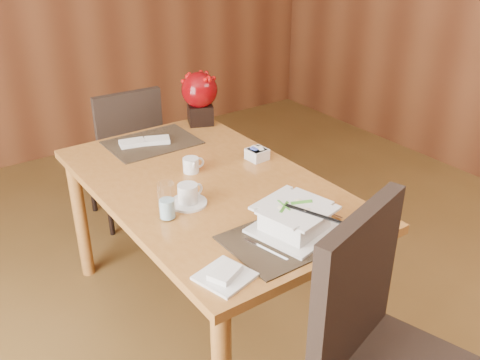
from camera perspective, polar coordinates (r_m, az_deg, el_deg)
dining_table at (r=2.44m, az=-3.33°, el=-2.32°), size 0.90×1.50×0.75m
placemat_near at (r=2.01m, az=5.04°, el=-6.17°), size 0.45×0.33×0.01m
placemat_far at (r=2.83m, az=-9.35°, el=3.96°), size 0.45×0.33×0.01m
soup_setting at (r=2.02m, az=5.83°, el=-4.23°), size 0.33×0.33×0.11m
coffee_cup at (r=2.21m, az=-5.58°, el=-1.70°), size 0.16×0.16×0.09m
water_glass at (r=2.10m, az=-7.82°, el=-2.25°), size 0.08×0.08×0.15m
creamer_jug at (r=2.48m, az=-5.26°, el=1.60°), size 0.11×0.11×0.07m
sugar_caddy at (r=2.60m, az=1.83°, el=2.77°), size 0.10×0.10×0.05m
berry_decor at (r=3.01m, az=-4.33°, el=9.05°), size 0.20×0.20×0.30m
napkins_far at (r=2.81m, az=-9.94°, el=4.08°), size 0.27×0.17×0.02m
bread_plate at (r=1.80m, az=-1.62°, el=-10.26°), size 0.20×0.20×0.01m
near_chair at (r=1.84m, az=15.29°, el=-17.16°), size 0.61×0.61×1.06m
far_chair at (r=3.38m, az=-12.09°, el=3.21°), size 0.45×0.45×0.91m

